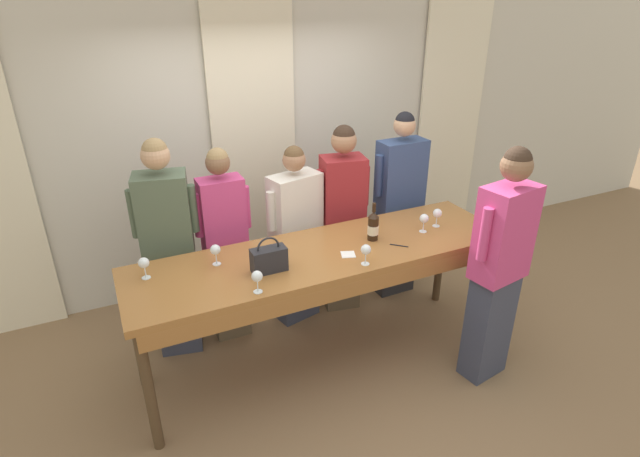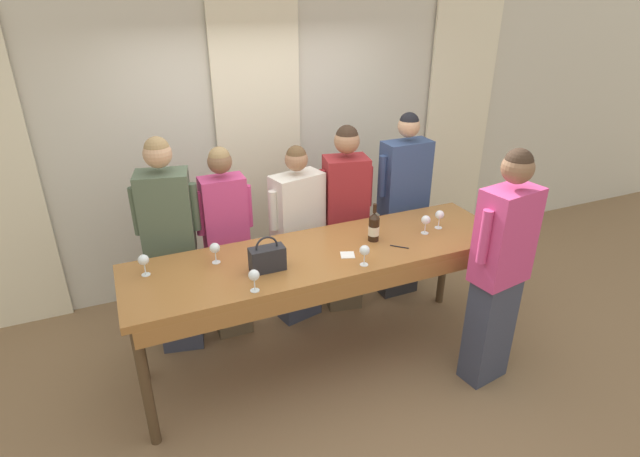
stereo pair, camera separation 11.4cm
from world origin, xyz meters
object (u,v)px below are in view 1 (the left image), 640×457
(wine_glass_center_left, at_px, (215,250))
(guest_pink_top, at_px, (225,244))
(guest_striped_shirt, at_px, (342,218))
(guest_navy_coat, at_px, (399,205))
(wine_glass_back_left, at_px, (257,277))
(tasting_bar, at_px, (326,264))
(wine_bottle, at_px, (373,226))
(guest_olive_jacket, at_px, (169,250))
(wine_glass_center_right, at_px, (144,263))
(wine_glass_center_mid, at_px, (366,250))
(guest_cream_sweater, at_px, (296,236))
(wine_glass_front_mid, at_px, (438,214))
(handbag, at_px, (269,259))
(host_pouring, at_px, (499,267))
(wine_glass_front_right, at_px, (483,222))
(wine_glass_front_left, at_px, (424,219))

(wine_glass_center_left, distance_m, guest_pink_top, 0.59)
(guest_striped_shirt, bearing_deg, guest_navy_coat, 0.00)
(guest_striped_shirt, bearing_deg, guest_pink_top, 180.00)
(wine_glass_back_left, bearing_deg, tasting_bar, 25.06)
(wine_bottle, distance_m, guest_olive_jacket, 1.59)
(wine_glass_center_right, distance_m, guest_striped_shirt, 1.82)
(tasting_bar, height_order, guest_pink_top, guest_pink_top)
(wine_glass_center_mid, height_order, guest_cream_sweater, guest_cream_sweater)
(wine_glass_front_mid, distance_m, guest_olive_jacket, 2.15)
(handbag, xyz_separation_m, host_pouring, (1.54, -0.57, -0.14))
(guest_olive_jacket, relative_size, host_pouring, 0.98)
(tasting_bar, distance_m, guest_olive_jacket, 1.23)
(handbag, height_order, guest_cream_sweater, guest_cream_sweater)
(guest_olive_jacket, bearing_deg, wine_glass_front_right, -22.57)
(wine_glass_back_left, bearing_deg, guest_cream_sweater, 55.61)
(wine_bottle, xyz_separation_m, wine_glass_back_left, (-1.05, -0.33, -0.00))
(handbag, distance_m, guest_pink_top, 0.79)
(wine_glass_front_right, height_order, guest_navy_coat, guest_navy_coat)
(wine_glass_front_left, xyz_separation_m, wine_glass_center_right, (-2.10, 0.21, 0.00))
(tasting_bar, xyz_separation_m, wine_bottle, (0.42, 0.04, 0.21))
(guest_striped_shirt, bearing_deg, wine_glass_front_left, -62.55)
(guest_navy_coat, bearing_deg, wine_glass_back_left, -150.42)
(wine_glass_front_right, bearing_deg, wine_glass_front_left, 147.69)
(tasting_bar, height_order, wine_glass_center_left, wine_glass_center_left)
(guest_olive_jacket, bearing_deg, tasting_bar, -33.71)
(wine_bottle, height_order, guest_pink_top, guest_pink_top)
(wine_glass_front_right, relative_size, guest_striped_shirt, 0.09)
(tasting_bar, height_order, wine_glass_front_left, wine_glass_front_left)
(wine_glass_front_left, xyz_separation_m, wine_glass_front_mid, (0.16, 0.04, -0.00))
(wine_bottle, xyz_separation_m, host_pouring, (0.65, -0.68, -0.16))
(wine_glass_back_left, relative_size, guest_striped_shirt, 0.09)
(guest_pink_top, height_order, guest_navy_coat, guest_navy_coat)
(host_pouring, bearing_deg, wine_glass_center_left, 156.14)
(wine_glass_center_mid, bearing_deg, wine_glass_center_right, 161.93)
(guest_olive_jacket, height_order, guest_pink_top, guest_olive_jacket)
(handbag, distance_m, wine_glass_center_right, 0.82)
(wine_glass_front_mid, height_order, guest_olive_jacket, guest_olive_jacket)
(wine_glass_center_left, relative_size, host_pouring, 0.08)
(host_pouring, bearing_deg, tasting_bar, 148.98)
(wine_bottle, xyz_separation_m, wine_glass_front_mid, (0.59, -0.02, -0.00))
(wine_glass_center_mid, bearing_deg, wine_glass_front_right, 0.79)
(wine_bottle, height_order, guest_navy_coat, guest_navy_coat)
(handbag, distance_m, guest_striped_shirt, 1.23)
(tasting_bar, distance_m, handbag, 0.51)
(wine_glass_center_left, distance_m, guest_striped_shirt, 1.38)
(wine_glass_front_left, distance_m, wine_glass_center_left, 1.64)
(wine_glass_front_left, distance_m, wine_glass_center_right, 2.11)
(wine_bottle, xyz_separation_m, guest_striped_shirt, (0.07, 0.64, -0.21))
(wine_glass_center_left, xyz_separation_m, guest_navy_coat, (1.86, 0.51, -0.19))
(handbag, relative_size, wine_glass_center_left, 1.68)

